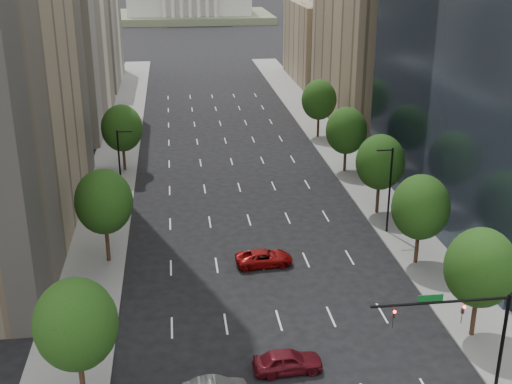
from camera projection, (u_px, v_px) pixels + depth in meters
name	position (u px, v px, depth m)	size (l,w,h in m)	color
sidewalk_left	(100.00, 227.00, 68.38)	(6.00, 200.00, 0.15)	slate
sidewalk_right	(390.00, 212.00, 72.06)	(6.00, 200.00, 0.15)	slate
midrise_cream_left	(53.00, 13.00, 100.88)	(14.00, 30.00, 35.00)	beige
filler_left	(83.00, 39.00, 134.49)	(14.00, 26.00, 18.00)	beige
parking_tan_right	(375.00, 27.00, 104.93)	(14.00, 30.00, 30.00)	#8C7759
filler_right	(327.00, 42.00, 138.01)	(14.00, 26.00, 16.00)	#8C7759
tree_right_1	(480.00, 268.00, 47.62)	(5.20, 5.20, 8.75)	#382316
tree_right_2	(421.00, 207.00, 58.79)	(5.20, 5.20, 8.61)	#382316
tree_right_3	(380.00, 162.00, 69.81)	(5.20, 5.20, 8.89)	#382316
tree_right_4	(346.00, 131.00, 82.93)	(5.20, 5.20, 8.46)	#382316
tree_right_5	(319.00, 100.00, 97.66)	(5.20, 5.20, 8.75)	#382316
tree_left_0	(76.00, 325.00, 40.59)	(5.20, 5.20, 8.75)	#382316
tree_left_1	(104.00, 202.00, 59.04)	(5.20, 5.20, 8.97)	#382316
tree_left_2	(122.00, 128.00, 83.24)	(5.20, 5.20, 8.68)	#382316
streetlight_rn	(389.00, 188.00, 65.48)	(1.70, 0.20, 9.00)	black
streetlight_ln	(120.00, 167.00, 71.55)	(1.70, 0.20, 9.00)	black
traffic_signal	(469.00, 323.00, 41.85)	(9.12, 0.40, 7.38)	black
foothills	(217.00, 19.00, 587.67)	(720.00, 413.00, 263.00)	olive
car_maroon	(288.00, 361.00, 45.31)	(1.93, 4.81, 1.64)	#530D16
car_red_far	(264.00, 258.00, 60.26)	(2.41, 5.23, 1.45)	maroon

